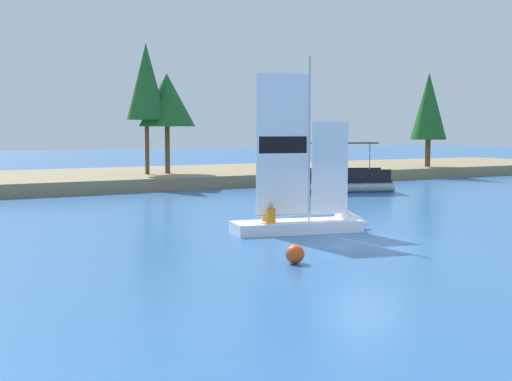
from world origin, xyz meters
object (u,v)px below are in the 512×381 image
at_px(shoreline_tree_midleft, 167,100).
at_px(channel_buoy, 295,254).
at_px(shoreline_tree_centre, 429,107).
at_px(pontoon_boat, 339,180).
at_px(sailboat, 319,218).
at_px(wooden_dock, 302,185).
at_px(shoreline_tree_left, 146,82).

height_order(shoreline_tree_midleft, channel_buoy, shoreline_tree_midleft).
relative_size(shoreline_tree_centre, pontoon_boat, 1.11).
relative_size(pontoon_boat, channel_buoy, 12.34).
relative_size(shoreline_tree_centre, sailboat, 1.07).
height_order(shoreline_tree_centre, sailboat, shoreline_tree_centre).
bearing_deg(pontoon_boat, shoreline_tree_midleft, 147.82).
relative_size(wooden_dock, channel_buoy, 9.55).
height_order(sailboat, channel_buoy, sailboat).
relative_size(shoreline_tree_centre, channel_buoy, 13.64).
height_order(shoreline_tree_centre, wooden_dock, shoreline_tree_centre).
height_order(pontoon_boat, channel_buoy, pontoon_boat).
bearing_deg(shoreline_tree_centre, pontoon_boat, -152.52).
xyz_separation_m(shoreline_tree_left, wooden_dock, (7.64, -6.03, -6.31)).
distance_m(wooden_dock, sailboat, 18.16).
height_order(shoreline_tree_left, wooden_dock, shoreline_tree_left).
distance_m(shoreline_tree_midleft, sailboat, 22.43).
bearing_deg(shoreline_tree_midleft, sailboat, -98.54).
bearing_deg(pontoon_boat, wooden_dock, 122.15).
height_order(shoreline_tree_left, sailboat, shoreline_tree_left).
bearing_deg(shoreline_tree_left, shoreline_tree_centre, -5.67).
height_order(shoreline_tree_left, pontoon_boat, shoreline_tree_left).
height_order(shoreline_tree_midleft, sailboat, shoreline_tree_midleft).
bearing_deg(channel_buoy, shoreline_tree_midleft, 74.56).
height_order(shoreline_tree_midleft, shoreline_tree_centre, shoreline_tree_centre).
distance_m(sailboat, channel_buoy, 6.15).
bearing_deg(sailboat, channel_buoy, -118.07).
bearing_deg(wooden_dock, pontoon_boat, -79.10).
distance_m(shoreline_tree_midleft, pontoon_boat, 12.37).
xyz_separation_m(shoreline_tree_centre, channel_buoy, (-27.37, -24.04, -4.99)).
distance_m(shoreline_tree_centre, wooden_dock, 15.28).
bearing_deg(channel_buoy, sailboat, 49.19).
distance_m(shoreline_tree_left, wooden_dock, 11.60).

